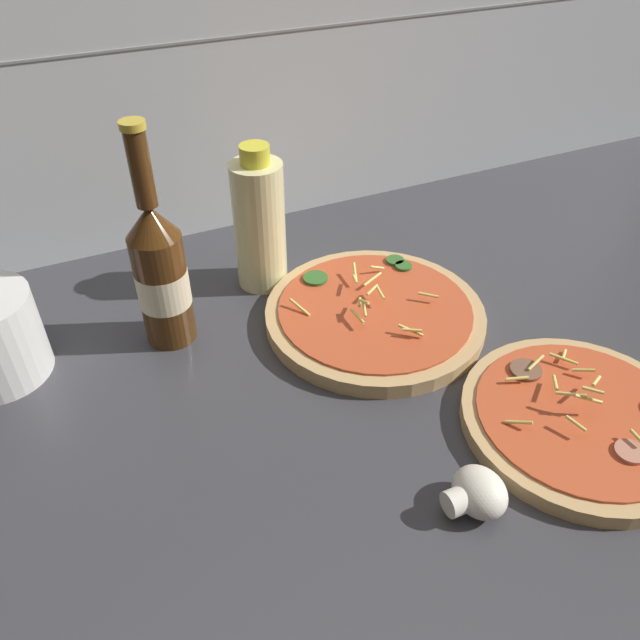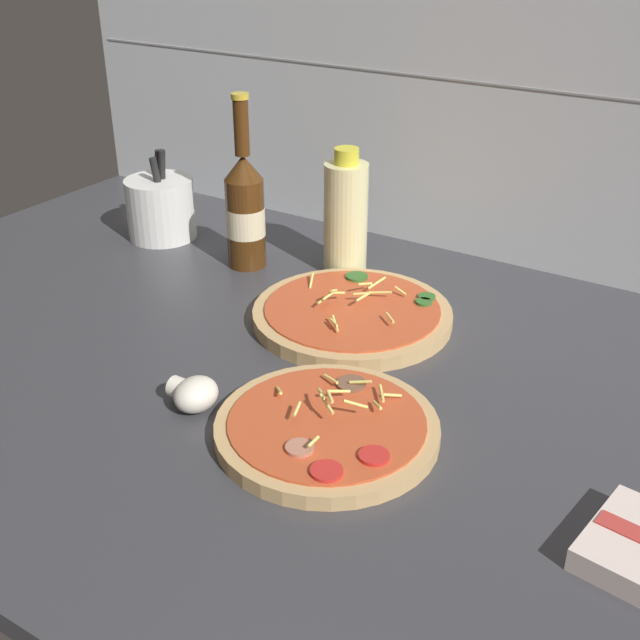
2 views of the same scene
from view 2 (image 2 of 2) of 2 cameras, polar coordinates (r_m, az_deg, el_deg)
The scene contains 8 objects.
counter_slab at distance 98.31cm, azimuth 0.69°, elevation -4.91°, with size 160.00×90.00×2.50cm.
tile_backsplash at distance 126.13cm, azimuth 12.14°, elevation 16.12°, with size 160.00×1.13×60.00cm.
pizza_near at distance 87.60cm, azimuth 0.52°, elevation -7.70°, with size 24.49×24.49×5.35cm.
pizza_far at distance 110.30cm, azimuth 2.32°, elevation 0.40°, with size 27.44×27.44×5.14cm.
beer_bottle at distance 125.19cm, azimuth -5.35°, elevation 7.88°, with size 6.09×6.09×26.94cm.
oil_bottle at distance 122.78cm, azimuth 1.84°, elevation 7.37°, with size 6.71×6.71×19.51cm.
mushroom_left at distance 92.66cm, azimuth -8.95°, elevation -5.19°, with size 5.85×5.57×3.90cm.
utensil_crock at distance 139.86cm, azimuth -11.26°, elevation 7.84°, with size 11.49×11.49×15.26cm.
Camera 2 is at (43.11, -70.46, 54.56)cm, focal length 45.00 mm.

